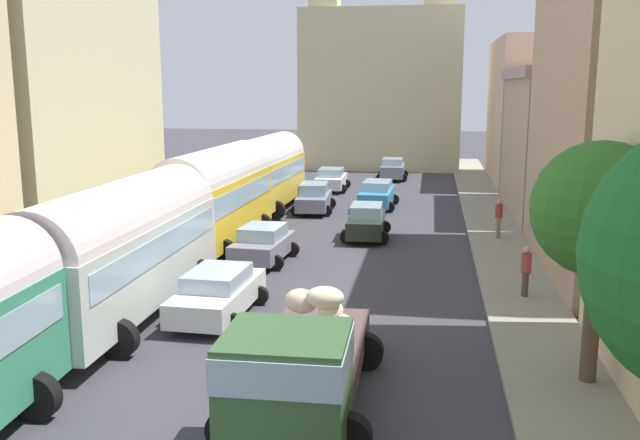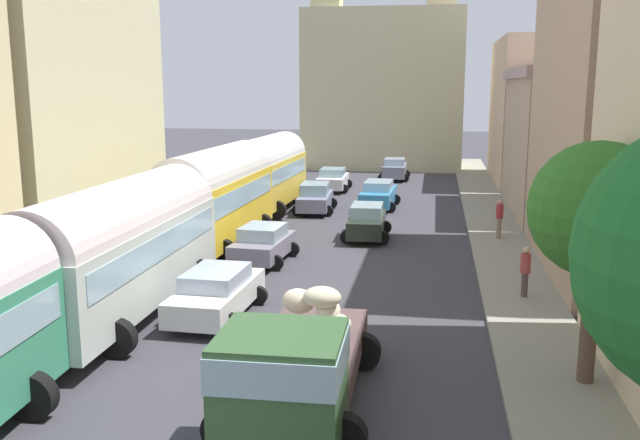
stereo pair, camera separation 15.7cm
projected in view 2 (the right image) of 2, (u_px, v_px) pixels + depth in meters
The scene contains 22 objects.
ground_plane at pixel (334, 239), 31.10m from camera, with size 154.00×154.00×0.00m, color #3B3940.
sidewalk_left at pixel (180, 232), 32.26m from camera, with size 2.50×70.00×0.14m, color #9B928E.
sidewalk_right at pixel (500, 243), 29.92m from camera, with size 2.50×70.00×0.14m, color gray.
building_left_2 at pixel (53, 96), 27.98m from camera, with size 4.87×11.15×12.69m.
building_right_2 at pixel (632, 82), 24.50m from camera, with size 5.31×11.59×13.74m.
building_right_3 at pixel (559, 141), 36.59m from camera, with size 5.04×11.24×7.67m.
building_right_4 at pixel (539, 112), 48.32m from camera, with size 5.86×12.06×9.93m.
distant_church at pixel (384, 81), 56.93m from camera, with size 12.84×7.00×20.79m.
parked_bus_1 at pixel (122, 243), 20.28m from camera, with size 3.41×9.95×4.06m.
parked_bus_2 at pixel (217, 193), 28.98m from camera, with size 3.47×8.86×4.24m.
parked_bus_3 at pixel (268, 170), 37.71m from camera, with size 3.49×8.34×4.09m.
cargo_truck_0 at pixel (295, 364), 13.82m from camera, with size 3.20×7.07×2.46m.
car_0 at pixel (367, 221), 31.05m from camera, with size 2.19×3.86×1.55m.
car_1 at pixel (378, 194), 38.76m from camera, with size 2.36×4.39×1.54m.
car_2 at pixel (395, 169), 50.38m from camera, with size 2.22×3.64×1.58m.
car_3 at pixel (216, 293), 20.49m from camera, with size 2.45×4.35×1.45m.
car_4 at pixel (263, 244), 26.85m from camera, with size 2.45×3.72×1.46m.
car_5 at pixel (315, 198), 37.51m from camera, with size 2.33×4.06×1.59m.
car_6 at pixel (333, 179), 45.21m from camera, with size 2.36×3.94×1.47m.
pedestrian_0 at pixel (525, 270), 21.98m from camera, with size 0.41×0.41×1.77m.
pedestrian_1 at pixel (499, 217), 30.41m from camera, with size 0.44×0.44×1.88m.
roadside_tree_1 at pixel (598, 211), 15.06m from camera, with size 3.01×3.01×5.62m.
Camera 2 is at (4.37, -3.06, 6.76)m, focal length 38.95 mm.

